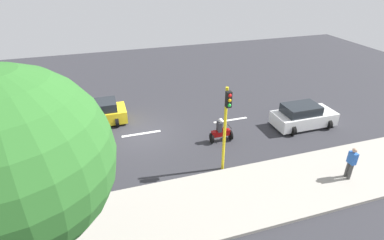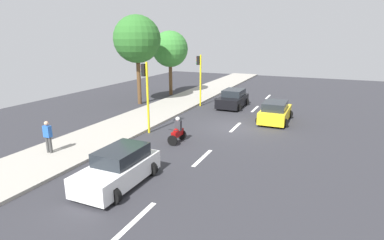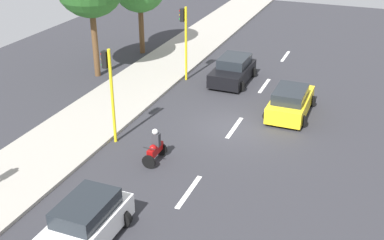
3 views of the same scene
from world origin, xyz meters
The scene contains 12 objects.
ground_plane centered at (0.00, 0.00, -0.05)m, with size 40.00×60.00×0.10m, color #2D2D33.
sidewalk centered at (7.00, 0.00, 0.07)m, with size 4.00×60.00×0.15m, color #9E998E.
lane_stripe_far_north centered at (0.00, -12.00, 0.01)m, with size 0.20×2.40×0.01m, color white.
lane_stripe_north centered at (0.00, -6.00, 0.01)m, with size 0.20×2.40×0.01m, color white.
lane_stripe_mid centered at (0.00, 0.00, 0.01)m, with size 0.20×2.40×0.01m, color white.
lane_stripe_south centered at (0.00, 6.00, 0.01)m, with size 0.20×2.40×0.01m, color white.
car_black centered at (2.00, -6.00, 0.71)m, with size 2.34×3.89×1.52m.
car_yellow_cab centered at (-2.20, -2.57, 0.71)m, with size 2.23×4.02×1.52m.
car_white centered at (2.11, 10.04, 0.71)m, with size 2.17×3.96×1.52m.
motorcycle centered at (2.25, 4.36, 0.64)m, with size 0.60×1.30×1.53m.
traffic_light_corner centered at (4.85, -5.22, 2.93)m, with size 0.49×0.24×4.50m.
traffic_light_midblock centered at (4.85, 3.44, 2.93)m, with size 0.49×0.24×4.50m.
Camera 3 is at (-5.99, 20.63, 10.80)m, focal length 45.27 mm.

